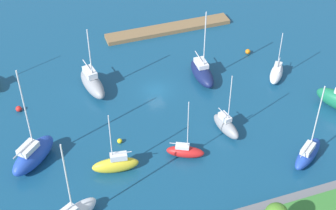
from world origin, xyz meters
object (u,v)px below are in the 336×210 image
sailboat_navy_far_south (202,72)px  sailboat_yellow_outer_mooring (116,164)px  sailboat_red_center_basin (185,151)px  sailboat_white_inner_mooring (276,73)px  mooring_buoy_orange (248,52)px  sailboat_gray_by_breakwater (92,83)px  mooring_buoy_yellow (120,141)px  mooring_buoy_red (19,109)px  sailboat_blue_west_end (308,153)px  sailboat_gray_along_channel (226,126)px  sailboat_blue_near_pier (33,155)px  pier_dock (168,29)px

sailboat_navy_far_south → sailboat_yellow_outer_mooring: 23.20m
sailboat_navy_far_south → sailboat_red_center_basin: 17.42m
sailboat_white_inner_mooring → mooring_buoy_orange: 7.81m
sailboat_gray_by_breakwater → mooring_buoy_yellow: 12.76m
sailboat_navy_far_south → mooring_buoy_red: sailboat_navy_far_south is taller
mooring_buoy_yellow → mooring_buoy_red: bearing=-43.1°
sailboat_blue_west_end → sailboat_gray_along_channel: size_ratio=1.20×
sailboat_blue_west_end → sailboat_gray_along_channel: 11.54m
mooring_buoy_red → mooring_buoy_orange: (-38.36, -2.59, -0.01)m
sailboat_blue_near_pier → mooring_buoy_orange: (-37.66, -14.06, -1.15)m
mooring_buoy_red → sailboat_white_inner_mooring: bearing=172.6°
sailboat_gray_along_channel → mooring_buoy_orange: bearing=134.3°
sailboat_navy_far_south → sailboat_red_center_basin: (8.59, 15.15, -0.44)m
sailboat_gray_along_channel → mooring_buoy_orange: sailboat_gray_along_channel is taller
sailboat_blue_west_end → mooring_buoy_orange: (-3.75, -25.12, -0.70)m
sailboat_gray_by_breakwater → mooring_buoy_red: sailboat_gray_by_breakwater is taller
sailboat_red_center_basin → sailboat_blue_near_pier: bearing=-168.2°
mooring_buoy_red → sailboat_navy_far_south: bearing=176.9°
pier_dock → sailboat_gray_by_breakwater: sailboat_gray_by_breakwater is taller
sailboat_gray_by_breakwater → mooring_buoy_orange: (-27.01, -1.30, -1.01)m
sailboat_gray_by_breakwater → mooring_buoy_red: (11.35, 1.29, -1.00)m
sailboat_blue_west_end → sailboat_white_inner_mooring: (-4.91, -17.41, -0.18)m
sailboat_navy_far_south → mooring_buoy_yellow: 18.92m
sailboat_blue_west_end → sailboat_navy_far_south: (6.32, -21.02, 0.16)m
sailboat_navy_far_south → mooring_buoy_orange: size_ratio=14.16×
sailboat_white_inner_mooring → mooring_buoy_yellow: (27.35, 6.28, -0.60)m
sailboat_red_center_basin → sailboat_white_inner_mooring: bearing=57.3°
pier_dock → sailboat_gray_by_breakwater: size_ratio=2.08×
sailboat_blue_near_pier → mooring_buoy_red: bearing=49.5°
sailboat_yellow_outer_mooring → mooring_buoy_orange: size_ratio=10.92×
sailboat_blue_west_end → mooring_buoy_orange: sailboat_blue_west_end is taller
sailboat_yellow_outer_mooring → mooring_buoy_red: bearing=-48.8°
sailboat_navy_far_south → mooring_buoy_yellow: (16.11, 9.88, -0.94)m
pier_dock → sailboat_white_inner_mooring: bearing=120.5°
sailboat_gray_along_channel → sailboat_white_inner_mooring: bearing=114.3°
sailboat_gray_by_breakwater → sailboat_yellow_outer_mooring: sailboat_gray_by_breakwater is taller
pier_dock → sailboat_blue_west_end: (-6.43, 36.65, 0.77)m
pier_dock → sailboat_gray_by_breakwater: 21.19m
sailboat_gray_by_breakwater → sailboat_red_center_basin: bearing=16.0°
sailboat_gray_by_breakwater → sailboat_navy_far_south: sailboat_navy_far_south is taller
sailboat_blue_west_end → sailboat_white_inner_mooring: sailboat_blue_west_end is taller
sailboat_gray_by_breakwater → sailboat_navy_far_south: 17.17m
sailboat_navy_far_south → mooring_buoy_orange: 10.91m
sailboat_white_inner_mooring → sailboat_blue_near_pier: bearing=-42.3°
sailboat_white_inner_mooring → sailboat_yellow_outer_mooring: (29.14, 11.16, 0.25)m
sailboat_gray_by_breakwater → sailboat_gray_along_channel: 21.76m
sailboat_blue_near_pier → sailboat_gray_along_channel: bearing=-49.8°
sailboat_blue_near_pier → mooring_buoy_red: sailboat_blue_near_pier is taller
mooring_buoy_red → mooring_buoy_orange: size_ratio=1.02×
sailboat_blue_near_pier → mooring_buoy_yellow: 11.54m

